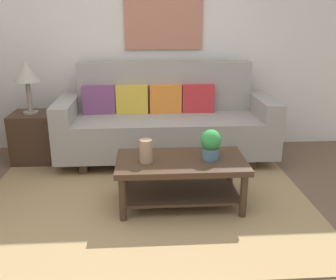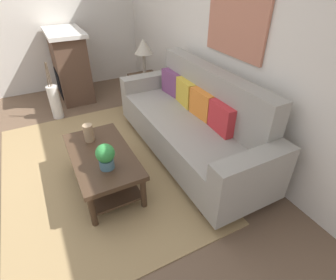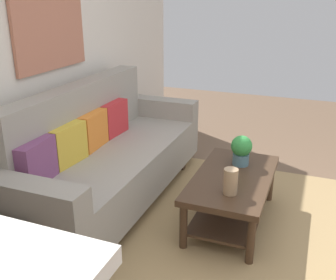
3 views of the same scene
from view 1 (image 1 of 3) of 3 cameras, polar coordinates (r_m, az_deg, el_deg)
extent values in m
plane|color=brown|center=(2.97, -3.11, -14.39)|extent=(9.60, 9.60, 0.00)
cube|color=silver|center=(4.68, -3.77, 15.28)|extent=(5.60, 0.10, 2.70)
cube|color=#A38456|center=(3.40, -3.22, -9.72)|extent=(2.93, 2.08, 0.01)
cube|color=gray|center=(4.28, -0.18, 0.95)|extent=(1.98, 0.84, 0.40)
cube|color=gray|center=(4.47, -0.44, 8.07)|extent=(1.98, 0.20, 0.56)
cube|color=gray|center=(4.32, -14.78, 1.90)|extent=(0.20, 0.84, 0.60)
cube|color=gray|center=(4.45, 14.01, 2.42)|extent=(0.20, 0.84, 0.60)
cube|color=#422D1E|center=(4.40, -11.84, -2.53)|extent=(0.08, 0.74, 0.12)
cube|color=#422D1E|center=(4.50, 11.23, -2.01)|extent=(0.08, 0.74, 0.12)
cube|color=#7A4270|center=(4.39, -10.26, 5.97)|extent=(0.37, 0.15, 0.32)
cube|color=gold|center=(4.36, -5.31, 6.11)|extent=(0.37, 0.15, 0.32)
cube|color=orange|center=(4.37, -0.33, 6.21)|extent=(0.37, 0.14, 0.32)
cube|color=red|center=(4.40, 4.59, 6.25)|extent=(0.37, 0.14, 0.32)
cube|color=#422D1E|center=(3.25, 2.04, -3.32)|extent=(1.10, 0.60, 0.05)
cube|color=#422D1E|center=(3.36, 1.98, -7.83)|extent=(0.98, 0.50, 0.02)
cylinder|color=#422D1E|center=(3.10, -6.71, -8.93)|extent=(0.06, 0.06, 0.38)
cylinder|color=#422D1E|center=(3.19, 11.32, -8.30)|extent=(0.06, 0.06, 0.38)
cylinder|color=#422D1E|center=(3.55, -6.33, -5.21)|extent=(0.06, 0.06, 0.38)
cylinder|color=#422D1E|center=(3.63, 9.35, -4.77)|extent=(0.06, 0.06, 0.38)
cylinder|color=tan|center=(3.15, -3.23, -1.65)|extent=(0.11, 0.11, 0.20)
cylinder|color=slate|center=(3.24, 6.44, -2.02)|extent=(0.14, 0.14, 0.10)
sphere|color=green|center=(3.20, 6.52, 0.03)|extent=(0.18, 0.18, 0.18)
cube|color=#422D1E|center=(4.54, -19.38, 0.39)|extent=(0.44, 0.44, 0.56)
cylinder|color=gray|center=(4.46, -19.78, 3.93)|extent=(0.16, 0.16, 0.02)
cylinder|color=gray|center=(4.43, -20.01, 5.99)|extent=(0.05, 0.05, 0.35)
cone|color=#B2A893|center=(4.38, -20.42, 9.62)|extent=(0.28, 0.28, 0.22)
cube|color=#B77056|center=(4.61, -0.62, 18.33)|extent=(0.91, 0.03, 0.79)
camera|label=2|loc=(3.68, 43.88, 20.70)|focal=28.22mm
camera|label=3|loc=(3.53, -52.36, 15.13)|focal=41.90mm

